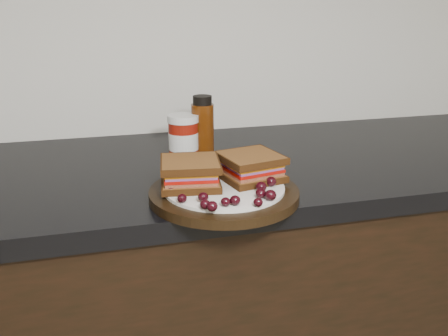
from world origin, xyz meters
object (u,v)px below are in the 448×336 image
Objects in this scene: sandwich_left at (190,173)px; condiment_jar at (183,137)px; oil_bottle at (203,127)px; plate at (224,194)px.

condiment_jar is at bearing 90.75° from sandwich_left.
oil_bottle is at bearing 11.64° from condiment_jar.
plate is at bearing -10.87° from sandwich_left.
condiment_jar is at bearing 96.22° from plate.
oil_bottle reaches higher than condiment_jar.
sandwich_left is 0.26m from oil_bottle.
condiment_jar is 0.73× the size of oil_bottle.
condiment_jar is 0.05m from oil_bottle.
oil_bottle is (0.08, 0.25, 0.02)m from sandwich_left.
condiment_jar is at bearing -168.36° from oil_bottle.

